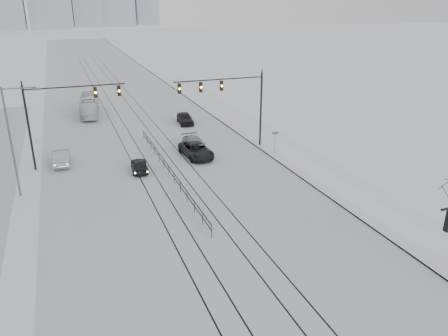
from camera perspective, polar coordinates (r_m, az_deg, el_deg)
road at (r=68.69m, az=-13.27°, el=7.87°), size 22.00×260.00×0.02m
sidewalk_east at (r=71.58m, az=-2.41°, el=8.99°), size 5.00×260.00×0.16m
curb at (r=70.88m, az=-4.32°, el=8.81°), size 0.10×260.00×0.12m
tram_rails at (r=49.58m, az=-9.97°, el=3.10°), size 5.30×180.00×0.01m
traffic_mast_ne at (r=45.61m, az=1.04°, el=9.32°), size 9.60×0.37×8.00m
traffic_mast_nw at (r=43.54m, az=-20.51°, el=7.17°), size 9.10×0.37×8.00m
street_light_west at (r=38.01m, az=-25.75°, el=3.94°), size 2.73×0.25×9.00m
median_fence at (r=40.16m, az=-7.23°, el=-0.30°), size 0.06×24.00×1.00m
street_sign at (r=45.48m, az=6.69°, el=3.73°), size 0.70×0.06×2.40m
sedan_sb_inner at (r=41.60m, az=-10.99°, el=0.38°), size 1.84×3.79×1.25m
sedan_sb_outer at (r=45.44m, az=-20.47°, el=1.33°), size 1.76×4.51×1.46m
sedan_nb_front at (r=44.66m, az=-3.65°, el=2.32°), size 2.76×5.37×1.45m
sedan_nb_right at (r=46.11m, az=-3.78°, el=2.95°), size 2.18×5.15×1.48m
sedan_nb_far at (r=57.17m, az=-5.12°, el=6.48°), size 2.08×4.41×1.46m
box_truck at (r=64.10m, az=-17.18°, el=7.78°), size 3.20×9.71×2.65m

